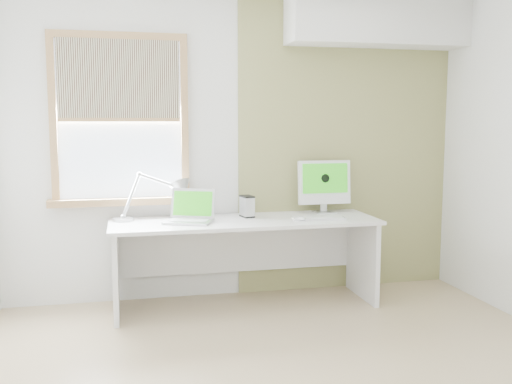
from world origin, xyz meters
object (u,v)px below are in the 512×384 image
object	(u,v)px
external_drive	(247,206)
desk	(244,241)
laptop	(190,214)
imac	(324,183)
desk_lamp	(171,194)

from	to	relation	value
external_drive	desk	bearing A→B (deg)	-123.57
laptop	imac	distance (m)	1.25
external_drive	imac	size ratio (longest dim) A/B	0.39
desk	laptop	size ratio (longest dim) A/B	4.83
laptop	imac	xyz separation A→B (m)	(1.21, 0.21, 0.20)
desk	laptop	bearing A→B (deg)	-173.26
desk	desk_lamp	distance (m)	0.72
desk	imac	size ratio (longest dim) A/B	4.65
imac	desk	bearing A→B (deg)	-168.75
desk	imac	distance (m)	0.90
laptop	external_drive	bearing A→B (deg)	13.78
desk	imac	bearing A→B (deg)	11.25
imac	external_drive	bearing A→B (deg)	-173.36
external_drive	laptop	bearing A→B (deg)	-166.22
desk_lamp	external_drive	distance (m)	0.65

